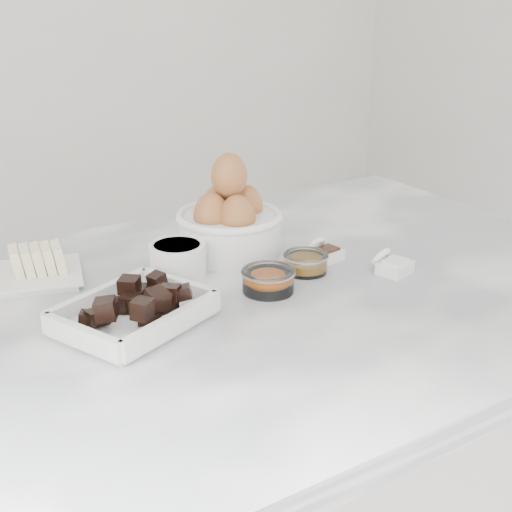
{
  "coord_description": "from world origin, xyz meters",
  "views": [
    {
      "loc": [
        -0.53,
        -0.82,
        1.38
      ],
      "look_at": [
        0.02,
        0.03,
        0.98
      ],
      "focal_mm": 50.0,
      "sensor_mm": 36.0,
      "label": 1
    }
  ],
  "objects": [
    {
      "name": "marble_slab",
      "position": [
        0.0,
        0.0,
        0.92
      ],
      "size": [
        1.2,
        0.8,
        0.04
      ],
      "primitive_type": "cube",
      "color": "silver",
      "rests_on": "cabinet"
    },
    {
      "name": "chocolate_dish",
      "position": [
        -0.2,
        -0.01,
        0.96
      ],
      "size": [
        0.24,
        0.21,
        0.05
      ],
      "color": "white",
      "rests_on": "marble_slab"
    },
    {
      "name": "butter_plate",
      "position": [
        -0.27,
        0.21,
        0.96
      ],
      "size": [
        0.17,
        0.17,
        0.06
      ],
      "color": "white",
      "rests_on": "marble_slab"
    },
    {
      "name": "sugar_ramekin",
      "position": [
        -0.07,
        0.11,
        0.97
      ],
      "size": [
        0.09,
        0.09,
        0.05
      ],
      "color": "white",
      "rests_on": "marble_slab"
    },
    {
      "name": "egg_bowl",
      "position": [
        0.05,
        0.15,
        1.0
      ],
      "size": [
        0.18,
        0.18,
        0.17
      ],
      "color": "white",
      "rests_on": "marble_slab"
    },
    {
      "name": "honey_bowl",
      "position": [
        0.1,
        0.02,
        0.96
      ],
      "size": [
        0.07,
        0.07,
        0.03
      ],
      "color": "white",
      "rests_on": "marble_slab"
    },
    {
      "name": "zest_bowl",
      "position": [
        0.01,
        -0.01,
        0.96
      ],
      "size": [
        0.08,
        0.08,
        0.04
      ],
      "color": "white",
      "rests_on": "marble_slab"
    },
    {
      "name": "vanilla_spoon",
      "position": [
        0.16,
        0.04,
        0.95
      ],
      "size": [
        0.05,
        0.06,
        0.04
      ],
      "color": "white",
      "rests_on": "marble_slab"
    },
    {
      "name": "salt_spoon",
      "position": [
        0.22,
        -0.06,
        0.95
      ],
      "size": [
        0.06,
        0.07,
        0.04
      ],
      "color": "white",
      "rests_on": "marble_slab"
    }
  ]
}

